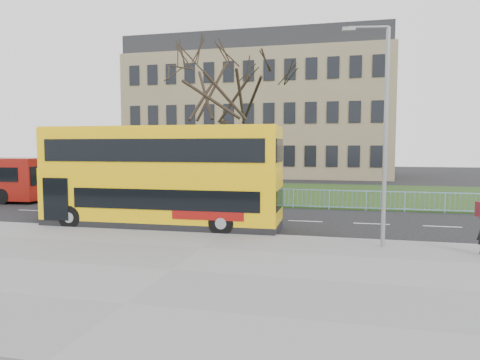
% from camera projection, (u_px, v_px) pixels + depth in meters
% --- Properties ---
extents(ground, '(120.00, 120.00, 0.00)m').
position_uv_depth(ground, '(231.00, 228.00, 18.45)').
color(ground, black).
rests_on(ground, ground).
extents(pavement, '(80.00, 10.50, 0.12)m').
position_uv_depth(pavement, '(171.00, 272.00, 11.89)').
color(pavement, slate).
rests_on(pavement, ground).
extents(kerb, '(80.00, 0.20, 0.14)m').
position_uv_depth(kerb, '(221.00, 234.00, 16.94)').
color(kerb, gray).
rests_on(kerb, ground).
extents(grass_verge, '(80.00, 15.40, 0.08)m').
position_uv_depth(grass_verge, '(277.00, 192.00, 32.33)').
color(grass_verge, '#1E3413').
rests_on(grass_verge, ground).
extents(guard_railing, '(40.00, 0.12, 1.10)m').
position_uv_depth(guard_railing, '(259.00, 198.00, 24.81)').
color(guard_railing, '#80BAE4').
rests_on(guard_railing, ground).
extents(bare_tree, '(8.56, 8.56, 12.23)m').
position_uv_depth(bare_tree, '(224.00, 106.00, 28.34)').
color(bare_tree, black).
rests_on(bare_tree, grass_verge).
extents(civic_building, '(30.00, 15.00, 14.00)m').
position_uv_depth(civic_building, '(261.00, 118.00, 53.01)').
color(civic_building, '#8A7757').
rests_on(civic_building, ground).
extents(yellow_bus, '(10.35, 2.62, 4.32)m').
position_uv_depth(yellow_bus, '(161.00, 175.00, 18.44)').
color(yellow_bus, yellow).
rests_on(yellow_bus, ground).
extents(street_lamp, '(1.56, 0.39, 7.37)m').
position_uv_depth(street_lamp, '(383.00, 128.00, 14.28)').
color(street_lamp, gray).
rests_on(street_lamp, pavement).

